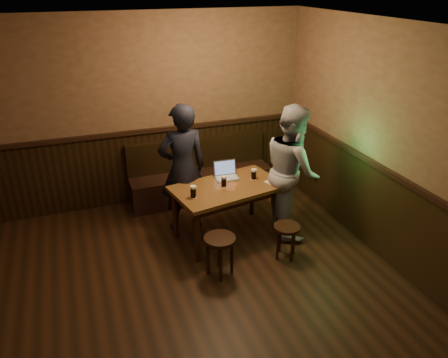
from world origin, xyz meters
TOP-DOWN VIEW (x-y plane):
  - room at (0.00, 0.22)m, footprint 5.04×6.04m
  - bench at (0.83, 2.75)m, footprint 2.20×0.50m
  - pub_table at (0.83, 1.55)m, footprint 1.52×1.04m
  - stool_left at (0.46, 0.79)m, footprint 0.45×0.45m
  - stool_right at (1.34, 0.83)m, footprint 0.38×0.38m
  - pint_left at (0.33, 1.39)m, footprint 0.10×0.10m
  - pint_mid at (0.78, 1.55)m, footprint 0.09×0.09m
  - pint_right at (1.23, 1.62)m, footprint 0.09×0.09m
  - laptop at (0.91, 1.81)m, footprint 0.32×0.26m
  - menu at (1.45, 1.46)m, footprint 0.26×0.21m
  - person_suit at (0.35, 1.97)m, footprint 0.66×0.44m
  - person_grey at (1.69, 1.42)m, footprint 0.82×0.97m

SIDE VIEW (x-z plane):
  - bench at x=0.83m, z-range -0.16..0.79m
  - stool_right at x=1.34m, z-range 0.13..0.58m
  - stool_left at x=0.46m, z-range 0.15..0.65m
  - pub_table at x=0.83m, z-range 0.27..1.02m
  - menu at x=1.45m, z-range 0.75..0.75m
  - laptop at x=0.91m, z-range 0.69..0.91m
  - pint_mid at x=0.78m, z-range 0.75..0.89m
  - pint_right at x=1.23m, z-range 0.75..0.89m
  - pint_left at x=0.33m, z-range 0.75..0.90m
  - person_grey at x=1.69m, z-range 0.00..1.78m
  - person_suit at x=0.35m, z-range 0.00..1.78m
  - room at x=0.00m, z-range -0.22..2.62m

